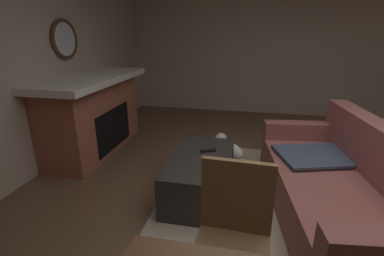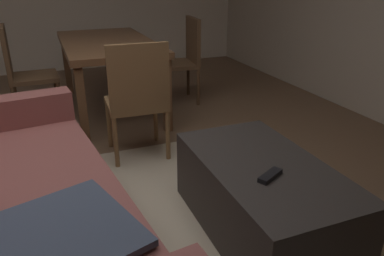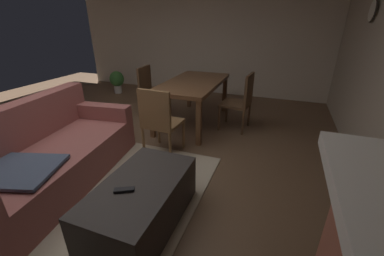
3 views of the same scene
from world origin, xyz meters
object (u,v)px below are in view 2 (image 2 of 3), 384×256
(ottoman_coffee_table, at_px, (262,198))
(tv_remote, at_px, (270,176))
(dining_chair_west, at_px, (137,96))
(couch, at_px, (5,223))
(dining_chair_south, at_px, (184,55))
(dining_chair_north, at_px, (22,69))
(dining_table, at_px, (107,48))

(ottoman_coffee_table, distance_m, tv_remote, 0.27)
(dining_chair_west, bearing_deg, tv_remote, -164.76)
(couch, xyz_separation_m, dining_chair_south, (2.22, -1.72, 0.21))
(ottoman_coffee_table, xyz_separation_m, tv_remote, (-0.14, 0.06, 0.23))
(tv_remote, relative_size, dining_chair_west, 0.17)
(tv_remote, height_order, dining_chair_south, dining_chair_south)
(tv_remote, height_order, dining_chair_west, dining_chair_west)
(dining_chair_north, relative_size, dining_chair_west, 1.00)
(ottoman_coffee_table, bearing_deg, tv_remote, 158.21)
(tv_remote, bearing_deg, dining_chair_south, -38.48)
(dining_chair_west, bearing_deg, dining_chair_north, 33.79)
(ottoman_coffee_table, distance_m, dining_chair_south, 2.43)
(tv_remote, bearing_deg, couch, 49.35)
(dining_table, height_order, dining_chair_north, dining_chair_north)
(tv_remote, distance_m, dining_chair_north, 2.77)
(ottoman_coffee_table, bearing_deg, dining_chair_west, 19.48)
(dining_chair_south, bearing_deg, dining_chair_north, 89.83)
(dining_table, distance_m, dining_chair_north, 0.84)
(tv_remote, bearing_deg, dining_chair_north, -2.54)
(couch, xyz_separation_m, dining_table, (2.23, -0.89, 0.35))
(tv_remote, relative_size, dining_chair_north, 0.17)
(dining_table, xyz_separation_m, dining_chair_south, (-0.01, -0.83, -0.14))
(couch, xyz_separation_m, dining_chair_west, (0.99, -0.88, 0.21))
(dining_table, bearing_deg, couch, 158.28)
(dining_table, bearing_deg, dining_chair_west, 179.79)
(couch, distance_m, dining_chair_north, 2.24)
(dining_table, bearing_deg, dining_chair_north, 90.23)
(ottoman_coffee_table, xyz_separation_m, dining_table, (2.38, 0.40, 0.44))
(dining_chair_west, height_order, dining_chair_south, same)
(couch, bearing_deg, dining_chair_south, -37.69)
(ottoman_coffee_table, bearing_deg, dining_chair_north, 27.35)
(ottoman_coffee_table, distance_m, dining_chair_west, 1.25)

